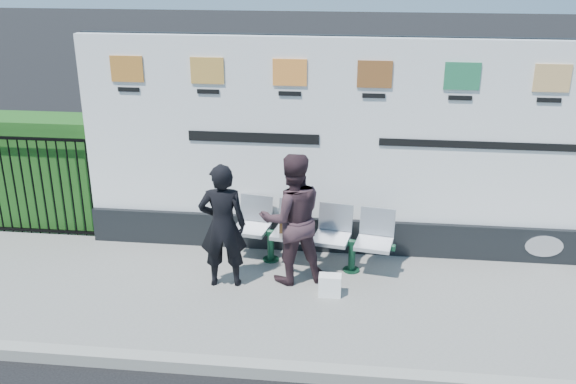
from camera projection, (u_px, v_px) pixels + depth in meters
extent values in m
cube|color=gray|center=(326.00, 300.00, 8.05)|extent=(14.00, 3.00, 0.12)
cube|color=gray|center=(317.00, 373.00, 6.66)|extent=(14.00, 0.18, 0.14)
cube|color=black|center=(367.00, 234.00, 9.14)|extent=(8.00, 0.30, 0.50)
cube|color=white|center=(372.00, 133.00, 8.59)|extent=(8.00, 0.14, 2.50)
cube|color=#1D5218|center=(38.00, 171.00, 9.88)|extent=(2.35, 0.70, 1.70)
imported|color=black|center=(223.00, 226.00, 8.02)|extent=(0.64, 0.47, 1.63)
imported|color=#38242A|center=(292.00, 218.00, 8.12)|extent=(1.01, 0.89, 1.73)
cube|color=black|center=(291.00, 224.00, 8.65)|extent=(0.31, 0.14, 0.24)
cube|color=white|center=(330.00, 285.00, 7.99)|extent=(0.28, 0.17, 0.28)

